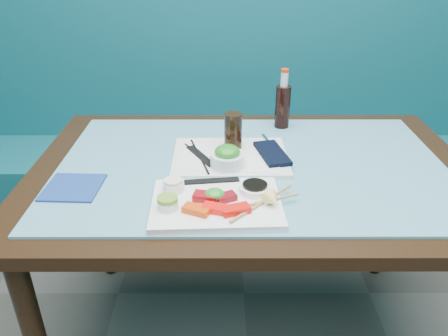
{
  "coord_description": "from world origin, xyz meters",
  "views": [
    {
      "loc": [
        -0.09,
        0.22,
        1.4
      ],
      "look_at": [
        -0.09,
        1.34,
        0.8
      ],
      "focal_mm": 35.0,
      "sensor_mm": 36.0,
      "label": 1
    }
  ],
  "objects_px": {
    "cola_bottle_body": "(283,107)",
    "cola_glass": "(233,131)",
    "booth_bench": "(240,155)",
    "serving_tray": "(230,157)",
    "seaweed_bowl": "(227,160)",
    "dining_table": "(251,189)",
    "sashimi_plate": "(217,204)",
    "blue_napkin": "(73,187)"
  },
  "relations": [
    {
      "from": "booth_bench",
      "to": "serving_tray",
      "type": "xyz_separation_m",
      "value": [
        -0.07,
        -0.8,
        0.39
      ]
    },
    {
      "from": "sashimi_plate",
      "to": "seaweed_bowl",
      "type": "height_order",
      "value": "seaweed_bowl"
    },
    {
      "from": "cola_bottle_body",
      "to": "cola_glass",
      "type": "bearing_deg",
      "value": -130.63
    },
    {
      "from": "dining_table",
      "to": "serving_tray",
      "type": "bearing_deg",
      "value": 152.68
    },
    {
      "from": "booth_bench",
      "to": "cola_glass",
      "type": "relative_size",
      "value": 24.66
    },
    {
      "from": "booth_bench",
      "to": "seaweed_bowl",
      "type": "distance_m",
      "value": 0.98
    },
    {
      "from": "cola_glass",
      "to": "booth_bench",
      "type": "bearing_deg",
      "value": 85.55
    },
    {
      "from": "sashimi_plate",
      "to": "cola_glass",
      "type": "height_order",
      "value": "cola_glass"
    },
    {
      "from": "dining_table",
      "to": "serving_tray",
      "type": "distance_m",
      "value": 0.12
    },
    {
      "from": "seaweed_bowl",
      "to": "cola_bottle_body",
      "type": "height_order",
      "value": "cola_bottle_body"
    },
    {
      "from": "sashimi_plate",
      "to": "booth_bench",
      "type": "bearing_deg",
      "value": 81.9
    },
    {
      "from": "sashimi_plate",
      "to": "cola_bottle_body",
      "type": "xyz_separation_m",
      "value": [
        0.24,
        0.56,
        0.07
      ]
    },
    {
      "from": "dining_table",
      "to": "cola_glass",
      "type": "relative_size",
      "value": 11.51
    },
    {
      "from": "booth_bench",
      "to": "blue_napkin",
      "type": "height_order",
      "value": "booth_bench"
    },
    {
      "from": "dining_table",
      "to": "serving_tray",
      "type": "relative_size",
      "value": 3.81
    },
    {
      "from": "cola_bottle_body",
      "to": "seaweed_bowl",
      "type": "bearing_deg",
      "value": -120.81
    },
    {
      "from": "seaweed_bowl",
      "to": "cola_glass",
      "type": "bearing_deg",
      "value": 81.25
    },
    {
      "from": "sashimi_plate",
      "to": "cola_bottle_body",
      "type": "height_order",
      "value": "cola_bottle_body"
    },
    {
      "from": "dining_table",
      "to": "blue_napkin",
      "type": "bearing_deg",
      "value": -163.94
    },
    {
      "from": "seaweed_bowl",
      "to": "sashimi_plate",
      "type": "bearing_deg",
      "value": -98.31
    },
    {
      "from": "sashimi_plate",
      "to": "serving_tray",
      "type": "xyz_separation_m",
      "value": [
        0.04,
        0.28,
        -0.0
      ]
    },
    {
      "from": "dining_table",
      "to": "cola_glass",
      "type": "height_order",
      "value": "cola_glass"
    },
    {
      "from": "serving_tray",
      "to": "blue_napkin",
      "type": "bearing_deg",
      "value": -158.56
    },
    {
      "from": "booth_bench",
      "to": "sashimi_plate",
      "type": "relative_size",
      "value": 8.74
    },
    {
      "from": "dining_table",
      "to": "sashimi_plate",
      "type": "distance_m",
      "value": 0.29
    },
    {
      "from": "serving_tray",
      "to": "seaweed_bowl",
      "type": "distance_m",
      "value": 0.08
    },
    {
      "from": "serving_tray",
      "to": "seaweed_bowl",
      "type": "bearing_deg",
      "value": -98.4
    },
    {
      "from": "seaweed_bowl",
      "to": "dining_table",
      "type": "bearing_deg",
      "value": 26.87
    },
    {
      "from": "dining_table",
      "to": "serving_tray",
      "type": "xyz_separation_m",
      "value": [
        -0.07,
        0.04,
        0.1
      ]
    },
    {
      "from": "serving_tray",
      "to": "cola_glass",
      "type": "xyz_separation_m",
      "value": [
        0.01,
        0.05,
        0.07
      ]
    },
    {
      "from": "sashimi_plate",
      "to": "cola_glass",
      "type": "distance_m",
      "value": 0.35
    },
    {
      "from": "cola_glass",
      "to": "blue_napkin",
      "type": "xyz_separation_m",
      "value": [
        -0.46,
        -0.24,
        -0.07
      ]
    },
    {
      "from": "cola_glass",
      "to": "serving_tray",
      "type": "bearing_deg",
      "value": -100.3
    },
    {
      "from": "dining_table",
      "to": "cola_bottle_body",
      "type": "bearing_deg",
      "value": 67.22
    },
    {
      "from": "dining_table",
      "to": "cola_bottle_body",
      "type": "distance_m",
      "value": 0.38
    },
    {
      "from": "dining_table",
      "to": "serving_tray",
      "type": "height_order",
      "value": "serving_tray"
    },
    {
      "from": "booth_bench",
      "to": "serving_tray",
      "type": "relative_size",
      "value": 8.15
    },
    {
      "from": "sashimi_plate",
      "to": "serving_tray",
      "type": "height_order",
      "value": "sashimi_plate"
    },
    {
      "from": "serving_tray",
      "to": "cola_glass",
      "type": "bearing_deg",
      "value": 78.89
    },
    {
      "from": "booth_bench",
      "to": "cola_glass",
      "type": "distance_m",
      "value": 0.88
    },
    {
      "from": "seaweed_bowl",
      "to": "cola_bottle_body",
      "type": "xyz_separation_m",
      "value": [
        0.21,
        0.35,
        0.04
      ]
    },
    {
      "from": "booth_bench",
      "to": "dining_table",
      "type": "xyz_separation_m",
      "value": [
        0.0,
        -0.84,
        0.29
      ]
    }
  ]
}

